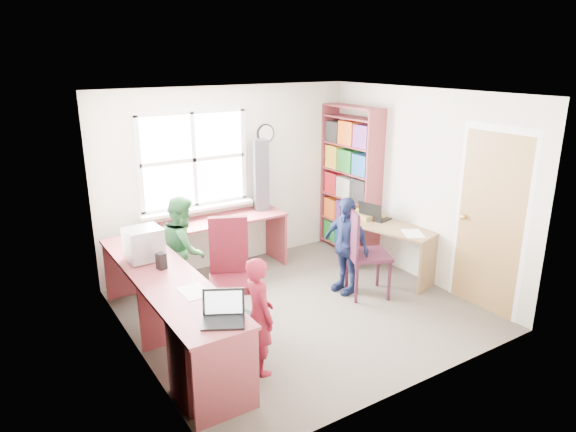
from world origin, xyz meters
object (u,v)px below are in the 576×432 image
at_px(crt_monitor, 144,244).
at_px(person_green, 184,249).
at_px(wooden_chair, 362,250).
at_px(bookshelf, 350,184).
at_px(potted_plant, 185,212).
at_px(swivel_chair, 230,279).
at_px(person_red, 259,316).
at_px(right_desk, 389,240).
at_px(laptop_right, 373,215).
at_px(person_navy, 346,245).
at_px(cd_tower, 261,175).
at_px(laptop_left, 223,314).
at_px(l_desk, 201,313).

height_order(crt_monitor, person_green, person_green).
bearing_deg(wooden_chair, person_green, 173.41).
bearing_deg(bookshelf, person_green, -174.83).
bearing_deg(potted_plant, crt_monitor, -131.57).
height_order(swivel_chair, person_green, person_green).
bearing_deg(person_red, right_desk, -64.47).
xyz_separation_m(laptop_right, potted_plant, (-2.23, 0.99, 0.16)).
relative_size(person_red, person_green, 0.88).
bearing_deg(bookshelf, person_navy, -130.53).
height_order(bookshelf, person_navy, bookshelf).
bearing_deg(person_green, laptop_right, -77.50).
bearing_deg(person_navy, person_green, -121.80).
relative_size(laptop_right, potted_plant, 1.37).
relative_size(wooden_chair, cd_tower, 1.12).
height_order(laptop_right, cd_tower, cd_tower).
relative_size(laptop_left, person_green, 0.34).
bearing_deg(bookshelf, person_red, -143.11).
relative_size(right_desk, laptop_left, 3.01).
xyz_separation_m(laptop_left, person_red, (0.45, 0.23, -0.25)).
relative_size(swivel_chair, person_green, 0.90).
bearing_deg(l_desk, bookshelf, 26.43).
bearing_deg(swivel_chair, right_desk, 23.49).
bearing_deg(right_desk, person_red, -174.82).
bearing_deg(person_navy, right_desk, 87.38).
distance_m(laptop_left, person_navy, 2.42).
height_order(swivel_chair, laptop_left, swivel_chair).
distance_m(laptop_right, person_red, 2.76).
relative_size(wooden_chair, person_red, 0.97).
height_order(wooden_chair, laptop_right, wooden_chair).
distance_m(wooden_chair, person_red, 1.91).
bearing_deg(person_red, crt_monitor, 28.29).
relative_size(bookshelf, laptop_right, 5.10).
xyz_separation_m(bookshelf, potted_plant, (-2.38, 0.30, -0.10)).
distance_m(l_desk, cd_tower, 2.57).
xyz_separation_m(right_desk, potted_plant, (-2.22, 1.32, 0.40)).
bearing_deg(l_desk, potted_plant, 72.05).
relative_size(crt_monitor, person_red, 0.33).
height_order(cd_tower, potted_plant, cd_tower).
bearing_deg(person_green, wooden_chair, -96.48).
distance_m(bookshelf, swivel_chair, 2.65).
distance_m(laptop_left, potted_plant, 2.57).
height_order(right_desk, potted_plant, potted_plant).
xyz_separation_m(crt_monitor, laptop_left, (0.14, -1.57, -0.12)).
height_order(crt_monitor, laptop_right, crt_monitor).
distance_m(crt_monitor, potted_plant, 1.21).
bearing_deg(bookshelf, potted_plant, 172.91).
xyz_separation_m(l_desk, person_red, (0.35, -0.48, 0.10)).
relative_size(laptop_right, person_navy, 0.35).
height_order(potted_plant, person_green, person_green).
bearing_deg(swivel_chair, laptop_right, 31.80).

